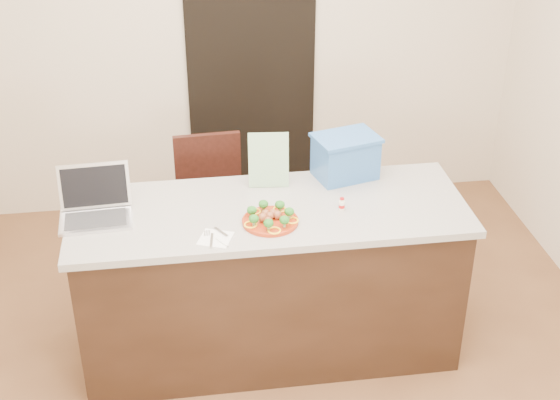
{
  "coord_description": "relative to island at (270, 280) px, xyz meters",
  "views": [
    {
      "loc": [
        -0.44,
        -3.2,
        2.96
      ],
      "look_at": [
        0.05,
        0.2,
        0.99
      ],
      "focal_mm": 50.0,
      "sensor_mm": 36.0,
      "label": 1
    }
  ],
  "objects": [
    {
      "name": "blue_box",
      "position": [
        0.46,
        0.29,
        0.58
      ],
      "size": [
        0.39,
        0.32,
        0.24
      ],
      "rotation": [
        0.0,
        0.0,
        0.26
      ],
      "color": "#2C5CA0",
      "rests_on": "island"
    },
    {
      "name": "yogurt_bottle",
      "position": [
        0.37,
        -0.07,
        0.49
      ],
      "size": [
        0.03,
        0.03,
        0.07
      ],
      "rotation": [
        0.0,
        0.0,
        0.09
      ],
      "color": "silver",
      "rests_on": "island"
    },
    {
      "name": "leaflet",
      "position": [
        0.03,
        0.24,
        0.61
      ],
      "size": [
        0.22,
        0.07,
        0.31
      ],
      "primitive_type": "cube",
      "rotation": [
        -0.14,
        0.0,
        -0.09
      ],
      "color": "silver",
      "rests_on": "island"
    },
    {
      "name": "fork",
      "position": [
        -0.32,
        -0.25,
        0.47
      ],
      "size": [
        0.04,
        0.16,
        0.0
      ],
      "rotation": [
        0.0,
        0.0,
        -0.12
      ],
      "color": "#BCBCC1",
      "rests_on": "napkin"
    },
    {
      "name": "chair",
      "position": [
        -0.27,
        0.81,
        0.07
      ],
      "size": [
        0.44,
        0.44,
        0.94
      ],
      "rotation": [
        0.0,
        0.0,
        0.05
      ],
      "color": "#361610",
      "rests_on": "ground"
    },
    {
      "name": "laptop",
      "position": [
        -0.88,
        0.06,
        0.53
      ],
      "size": [
        0.37,
        0.3,
        0.25
      ],
      "rotation": [
        0.0,
        0.0,
        0.05
      ],
      "color": "silver",
      "rests_on": "island"
    },
    {
      "name": "pepper_rings",
      "position": [
        -0.01,
        -0.14,
        0.48
      ],
      "size": [
        0.28,
        0.27,
        0.01
      ],
      "color": "yellow",
      "rests_on": "plate"
    },
    {
      "name": "meatballs",
      "position": [
        -0.02,
        -0.14,
        0.5
      ],
      "size": [
        0.11,
        0.11,
        0.04
      ],
      "color": "brown",
      "rests_on": "plate"
    },
    {
      "name": "room_shell",
      "position": [
        0.0,
        -0.25,
        1.16
      ],
      "size": [
        4.0,
        4.0,
        4.0
      ],
      "color": "white",
      "rests_on": "ground"
    },
    {
      "name": "broccoli",
      "position": [
        -0.01,
        -0.14,
        0.51
      ],
      "size": [
        0.23,
        0.24,
        0.04
      ],
      "color": "#175015",
      "rests_on": "plate"
    },
    {
      "name": "ground",
      "position": [
        0.0,
        -0.25,
        -0.46
      ],
      "size": [
        4.0,
        4.0,
        0.0
      ],
      "primitive_type": "plane",
      "color": "brown",
      "rests_on": "ground"
    },
    {
      "name": "knife",
      "position": [
        -0.27,
        -0.27,
        0.47
      ],
      "size": [
        0.07,
        0.18,
        0.01
      ],
      "rotation": [
        0.0,
        0.0,
        0.56
      ],
      "color": "white",
      "rests_on": "napkin"
    },
    {
      "name": "napkin",
      "position": [
        -0.3,
        -0.26,
        0.46
      ],
      "size": [
        0.19,
        0.19,
        0.01
      ],
      "primitive_type": "cube",
      "rotation": [
        0.0,
        0.0,
        -0.37
      ],
      "color": "white",
      "rests_on": "island"
    },
    {
      "name": "island",
      "position": [
        0.0,
        0.0,
        0.0
      ],
      "size": [
        2.06,
        0.76,
        0.92
      ],
      "color": "black",
      "rests_on": "ground"
    },
    {
      "name": "doorway",
      "position": [
        0.1,
        1.73,
        0.54
      ],
      "size": [
        0.9,
        0.02,
        2.0
      ],
      "primitive_type": "cube",
      "color": "black",
      "rests_on": "ground"
    },
    {
      "name": "plate",
      "position": [
        -0.01,
        -0.14,
        0.47
      ],
      "size": [
        0.28,
        0.28,
        0.02
      ],
      "rotation": [
        0.0,
        0.0,
        -0.13
      ],
      "color": "#98290D",
      "rests_on": "island"
    }
  ]
}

